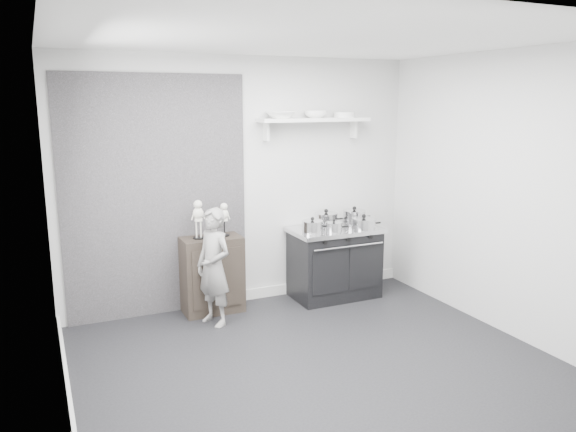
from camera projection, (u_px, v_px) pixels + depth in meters
The scene contains 16 objects.
ground at pixel (318, 366), 4.81m from camera, with size 4.00×4.00×0.00m, color black.
room_shell at pixel (302, 175), 4.57m from camera, with size 4.02×3.62×2.71m.
wall_shelf at pixel (314, 121), 6.22m from camera, with size 1.30×0.26×0.24m.
stove at pixel (334, 262), 6.44m from camera, with size 1.01×0.63×0.81m.
side_cabinet at pixel (212, 274), 5.98m from camera, with size 0.63×0.37×0.82m, color black.
child at pixel (214, 267), 5.60m from camera, with size 0.44×0.29×1.20m, color gray.
pot_front_left at pixel (312, 227), 6.10m from camera, with size 0.32×0.23×0.18m.
pot_back_left at pixel (326, 219), 6.44m from camera, with size 0.35×0.27×0.20m.
pot_back_right at pixel (354, 217), 6.54m from camera, with size 0.35×0.26×0.21m.
pot_front_right at pixel (364, 224), 6.29m from camera, with size 0.36×0.27×0.17m.
pot_front_center at pixel (334, 227), 6.14m from camera, with size 0.28×0.19×0.15m.
skeleton_full at pixel (198, 216), 5.80m from camera, with size 0.13×0.08×0.47m, color beige, non-canonical shape.
skeleton_torso at pixel (224, 217), 5.92m from camera, with size 0.11×0.07×0.41m, color beige, non-canonical shape.
bowl_large at pixel (280, 115), 6.03m from camera, with size 0.30×0.30×0.07m, color white.
bowl_small at pixel (316, 114), 6.21m from camera, with size 0.25×0.25×0.08m, color white.
plate_stack at pixel (344, 115), 6.36m from camera, with size 0.24×0.24×0.06m, color silver.
Camera 1 is at (-2.08, -3.94, 2.24)m, focal length 35.00 mm.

